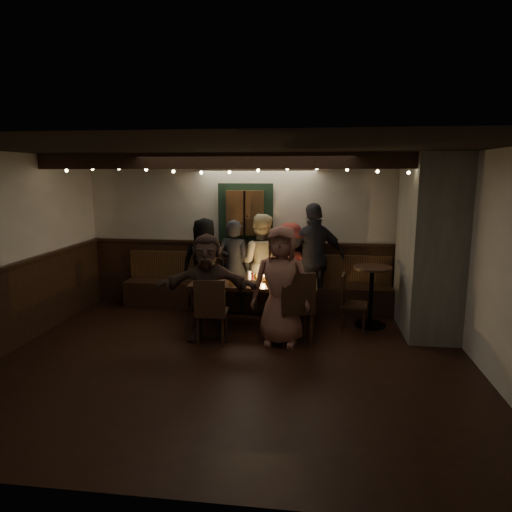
# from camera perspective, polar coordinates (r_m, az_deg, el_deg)

# --- Properties ---
(room) EXTENTS (6.02, 5.01, 2.62)m
(room) POSITION_cam_1_polar(r_m,az_deg,el_deg) (6.87, 7.91, -0.26)
(room) COLOR black
(room) RESTS_ON ground
(dining_table) EXTENTS (1.91, 0.82, 0.83)m
(dining_table) POSITION_cam_1_polar(r_m,az_deg,el_deg) (7.00, -0.23, -3.72)
(dining_table) COLOR black
(dining_table) RESTS_ON ground
(chair_near_left) EXTENTS (0.45, 0.45, 0.93)m
(chair_near_left) POSITION_cam_1_polar(r_m,az_deg,el_deg) (6.26, -5.66, -6.46)
(chair_near_left) COLOR black
(chair_near_left) RESTS_ON ground
(chair_near_right) EXTENTS (0.57, 0.57, 1.02)m
(chair_near_right) POSITION_cam_1_polar(r_m,az_deg,el_deg) (6.25, 5.08, -5.95)
(chair_near_right) COLOR black
(chair_near_right) RESTS_ON ground
(chair_end) EXTENTS (0.44, 0.44, 0.85)m
(chair_end) POSITION_cam_1_polar(r_m,az_deg,el_deg) (6.97, 11.51, -5.25)
(chair_end) COLOR black
(chair_end) RESTS_ON ground
(high_top) EXTENTS (0.58, 0.58, 0.93)m
(high_top) POSITION_cam_1_polar(r_m,az_deg,el_deg) (7.19, 14.23, -3.96)
(high_top) COLOR black
(high_top) RESTS_ON ground
(person_a) EXTENTS (0.85, 0.62, 1.59)m
(person_a) POSITION_cam_1_polar(r_m,az_deg,el_deg) (7.74, -6.41, -1.11)
(person_a) COLOR black
(person_a) RESTS_ON ground
(person_b) EXTENTS (0.64, 0.49, 1.57)m
(person_b) POSITION_cam_1_polar(r_m,az_deg,el_deg) (7.67, -2.75, -1.26)
(person_b) COLOR #24252A
(person_b) RESTS_ON ground
(person_c) EXTENTS (0.82, 0.65, 1.66)m
(person_c) POSITION_cam_1_polar(r_m,az_deg,el_deg) (7.70, 0.54, -0.86)
(person_c) COLOR #BEB68F
(person_c) RESTS_ON ground
(person_d) EXTENTS (1.06, 0.71, 1.52)m
(person_d) POSITION_cam_1_polar(r_m,az_deg,el_deg) (7.61, 4.18, -1.55)
(person_d) COLOR maroon
(person_d) RESTS_ON ground
(person_e) EXTENTS (1.17, 0.83, 1.85)m
(person_e) POSITION_cam_1_polar(r_m,az_deg,el_deg) (7.59, 7.27, -0.38)
(person_e) COLOR #24252E
(person_e) RESTS_ON ground
(person_f) EXTENTS (1.44, 0.59, 1.51)m
(person_f) POSITION_cam_1_polar(r_m,az_deg,el_deg) (6.39, -6.10, -3.96)
(person_f) COLOR #3E2C25
(person_f) RESTS_ON ground
(person_g) EXTENTS (0.83, 0.57, 1.64)m
(person_g) POSITION_cam_1_polar(r_m,az_deg,el_deg) (6.21, 3.14, -3.72)
(person_g) COLOR #956051
(person_g) RESTS_ON ground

